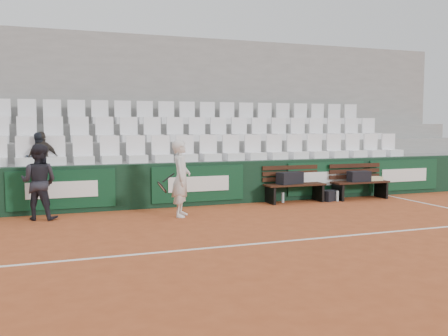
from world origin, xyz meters
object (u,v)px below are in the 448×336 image
Objects in this scene: sports_bag_left at (290,178)px; sports_bag_right at (359,176)px; water_bottle_near at (283,198)px; ball_kid at (39,182)px; bench_right at (360,190)px; tennis_player at (181,178)px; bench_left at (295,193)px; sports_bag_ground at (330,196)px; water_bottle_far at (337,196)px; spectator_c at (37,138)px; spectator_b at (42,138)px.

sports_bag_left is 1.87m from sports_bag_right.
ball_kid is at bearing -177.22° from water_bottle_near.
tennis_player is (-4.89, -0.79, 0.56)m from bench_right.
sports_bag_left is at bearing 159.36° from bench_left.
sports_bag_ground is 1.73× the size of water_bottle_near.
bench_left is at bearing 167.90° from water_bottle_far.
spectator_b is at bearing 158.19° from spectator_c.
bench_right reaches higher than water_bottle_far.
sports_bag_left is 1.14m from sports_bag_ground.
bench_left is 0.96× the size of tennis_player.
tennis_player reaches higher than sports_bag_left.
tennis_player reaches higher than water_bottle_far.
water_bottle_near is at bearing 172.33° from bench_left.
bench_left is 1.82m from bench_right.
spectator_c is (-2.74, 1.78, 0.80)m from tennis_player.
water_bottle_far is 0.17× the size of ball_kid.
ball_kid is at bearing -178.88° from bench_right.
ball_kid is at bearing 62.25° from spectator_b.
spectator_c reaches higher than bench_right.
water_bottle_near is 0.21× the size of spectator_c.
bench_right is 1.29× the size of spectator_c.
sports_bag_right reaches higher than sports_bag_ground.
water_bottle_near is at bearing 149.14° from spectator_c.
spectator_c is (-7.57, 1.04, 1.00)m from sports_bag_right.
bench_left is at bearing 15.68° from tennis_player.
tennis_player reaches higher than sports_bag_right.
tennis_player is at bearing -171.25° from sports_bag_right.
spectator_c is at bearing -66.30° from ball_kid.
water_bottle_far is at bearing -11.14° from water_bottle_near.
spectator_c reaches higher than water_bottle_far.
water_bottle_near is at bearing 176.80° from bench_right.
spectator_b is at bearing 170.87° from bench_left.
spectator_b is (-7.47, 1.04, 1.01)m from sports_bag_right.
ball_kid is (-5.70, -0.27, 0.16)m from sports_bag_left.
spectator_c is at bearing 170.95° from water_bottle_near.
ball_kid is 1.42m from spectator_b.
bench_left is 1.79m from sports_bag_right.
tennis_player reaches higher than sports_bag_ground.
spectator_b reaches higher than bench_right.
sports_bag_ground is 1.23m from water_bottle_near.
spectator_b is at bearing 146.00° from tennis_player.
water_bottle_near is at bearing 18.02° from tennis_player.
sports_bag_right is at bearing 148.68° from spectator_b.
sports_bag_left is 0.42× the size of tennis_player.
spectator_c is at bearing -23.40° from spectator_b.
sports_bag_left is 5.86m from spectator_c.
bench_right is 2.26× the size of sports_bag_left.
sports_bag_ground is (0.92, -0.10, -0.09)m from bench_left.
sports_bag_left is 5.71m from ball_kid.
water_bottle_near is (-0.30, 0.04, -0.10)m from bench_left.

